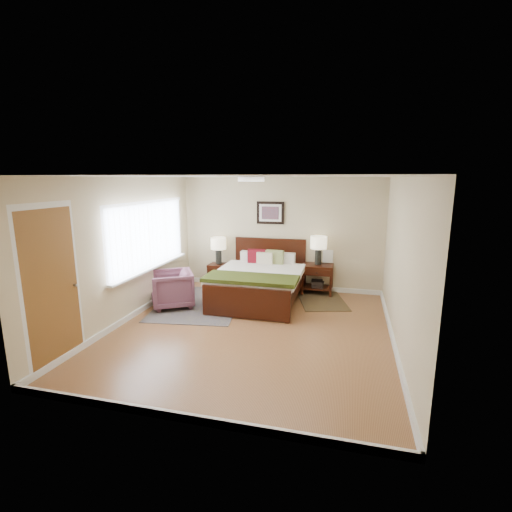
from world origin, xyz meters
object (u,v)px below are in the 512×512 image
at_px(nightstand_left, 219,269).
at_px(lamp_left, 218,246).
at_px(armchair, 172,289).
at_px(nightstand_right, 317,276).
at_px(bed, 260,276).
at_px(rug_persian, 200,303).
at_px(lamp_right, 319,245).

bearing_deg(nightstand_left, lamp_left, 90.00).
bearing_deg(armchair, nightstand_right, 88.51).
distance_m(bed, lamp_left, 1.48).
xyz_separation_m(armchair, rug_persian, (0.45, 0.28, -0.35)).
bearing_deg(nightstand_left, armchair, -104.97).
distance_m(nightstand_left, rug_persian, 1.32).
height_order(bed, nightstand_left, bed).
height_order(armchair, rug_persian, armchair).
relative_size(nightstand_right, lamp_left, 1.07).
bearing_deg(nightstand_right, nightstand_left, -179.86).
distance_m(lamp_left, armchair, 1.71).
distance_m(lamp_left, lamp_right, 2.27).
xyz_separation_m(nightstand_left, nightstand_right, (2.27, 0.01, -0.02)).
distance_m(bed, nightstand_right, 1.36).
height_order(lamp_right, rug_persian, lamp_right).
height_order(nightstand_left, nightstand_right, nightstand_right).
bearing_deg(bed, rug_persian, -157.52).
bearing_deg(rug_persian, lamp_left, 83.89).
xyz_separation_m(nightstand_right, rug_persian, (-2.23, -1.26, -0.39)).
bearing_deg(nightstand_left, lamp_right, 0.49).
distance_m(nightstand_left, nightstand_right, 2.27).
distance_m(bed, nightstand_left, 1.41).
height_order(nightstand_right, armchair, armchair).
bearing_deg(bed, nightstand_right, 35.66).
height_order(lamp_left, rug_persian, lamp_left).
bearing_deg(armchair, lamp_right, 88.74).
bearing_deg(armchair, bed, 83.99).
height_order(nightstand_left, armchair, armchair).
relative_size(bed, lamp_left, 3.44).
bearing_deg(armchair, nightstand_left, 133.70).
bearing_deg(nightstand_left, bed, -33.91).
relative_size(nightstand_left, lamp_right, 0.87).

